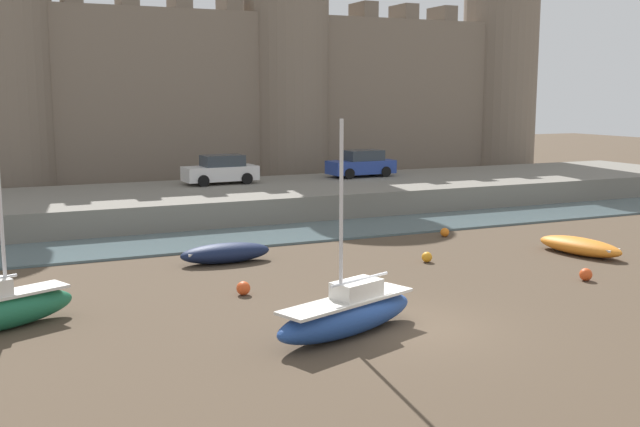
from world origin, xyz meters
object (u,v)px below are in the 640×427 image
Objects in this scene: rowboat_near_channel_right at (580,246)px; mooring_buoy_off_centre at (243,288)px; mooring_buoy_mid_mud at (586,274)px; mooring_buoy_near_channel at (427,257)px; car_quay_east at (221,170)px; car_quay_centre_west at (361,164)px; rowboat_foreground_right at (225,253)px; mooring_buoy_near_shore at (445,232)px; sailboat_foreground_left at (348,313)px.

rowboat_near_channel_right is 8.71× the size of mooring_buoy_off_centre.
mooring_buoy_near_channel is at bearing 126.19° from mooring_buoy_mid_mud.
mooring_buoy_off_centre reaches higher than mooring_buoy_near_channel.
car_quay_east is (-9.30, 18.12, 1.76)m from rowboat_near_channel_right.
mooring_buoy_mid_mud is 11.68m from mooring_buoy_off_centre.
car_quay_centre_west is at bearing 83.32° from mooring_buoy_mid_mud.
rowboat_foreground_right is 4.76m from mooring_buoy_off_centre.
car_quay_centre_west reaches higher than mooring_buoy_near_shore.
mooring_buoy_mid_mud is at bearing -96.68° from car_quay_centre_west.
rowboat_near_channel_right is 14.16m from mooring_buoy_off_centre.
sailboat_foreground_left is (-12.90, -5.25, 0.23)m from rowboat_near_channel_right.
rowboat_near_channel_right is at bearing 1.32° from mooring_buoy_off_centre.
sailboat_foreground_left is 10.21m from mooring_buoy_mid_mud.
mooring_buoy_off_centre is (-11.28, 3.04, 0.00)m from mooring_buoy_mid_mud.
rowboat_near_channel_right is 18.30m from car_quay_centre_west.
mooring_buoy_near_channel is 0.92× the size of mooring_buoy_mid_mud.
mooring_buoy_mid_mud is (-2.88, -3.37, -0.14)m from rowboat_near_channel_right.
mooring_buoy_near_shore is at bearing 49.26° from mooring_buoy_near_channel.
car_quay_centre_west is at bearing 46.93° from rowboat_foreground_right.
sailboat_foreground_left reaches higher than mooring_buoy_near_shore.
mooring_buoy_near_shore is 0.10× the size of car_quay_centre_west.
car_quay_east is (-6.53, 12.71, 1.92)m from mooring_buoy_near_shore.
car_quay_centre_west is (5.94, 16.90, 1.92)m from mooring_buoy_near_channel.
mooring_buoy_near_channel is (-6.30, 1.31, -0.16)m from rowboat_near_channel_right.
mooring_buoy_off_centre is 0.11× the size of car_quay_centre_west.
mooring_buoy_off_centre is (-1.25, 4.92, -0.36)m from sailboat_foreground_left.
car_quay_centre_west is at bearing 0.54° from car_quay_east.
sailboat_foreground_left reaches higher than mooring_buoy_near_channel.
sailboat_foreground_left is at bearing -98.78° from car_quay_east.
rowboat_foreground_right is at bearing 79.66° from mooring_buoy_off_centre.
mooring_buoy_near_shore is 0.10× the size of car_quay_east.
car_quay_centre_west is (12.55, 23.46, 1.53)m from sailboat_foreground_left.
mooring_buoy_near_channel is 18.02m from car_quay_centre_west.
mooring_buoy_mid_mud is at bearing -73.38° from car_quay_east.
rowboat_foreground_right is (-13.31, 4.35, 0.04)m from rowboat_near_channel_right.
sailboat_foreground_left reaches higher than mooring_buoy_off_centre.
mooring_buoy_mid_mud is (10.42, -7.72, -0.18)m from rowboat_foreground_right.
rowboat_near_channel_right is at bearing 22.14° from sailboat_foreground_left.
rowboat_near_channel_right is at bearing -88.89° from car_quay_centre_west.
rowboat_foreground_right is 8.71× the size of mooring_buoy_near_channel.
mooring_buoy_off_centre is at bearing -100.34° from rowboat_foreground_right.
rowboat_foreground_right is 8.73× the size of mooring_buoy_near_shore.
car_quay_east is (-3.00, 16.82, 1.92)m from mooring_buoy_near_channel.
car_quay_centre_west is (2.53, 21.57, 1.90)m from mooring_buoy_mid_mud.
rowboat_foreground_right is 19.04m from car_quay_centre_west.
mooring_buoy_off_centre is at bearing -153.27° from mooring_buoy_near_shore.
rowboat_foreground_right reaches higher than mooring_buoy_near_channel.
sailboat_foreground_left is at bearing -87.61° from rowboat_foreground_right.
mooring_buoy_near_channel is 0.10× the size of car_quay_centre_west.
sailboat_foreground_left is (0.40, -9.60, 0.19)m from rowboat_foreground_right.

